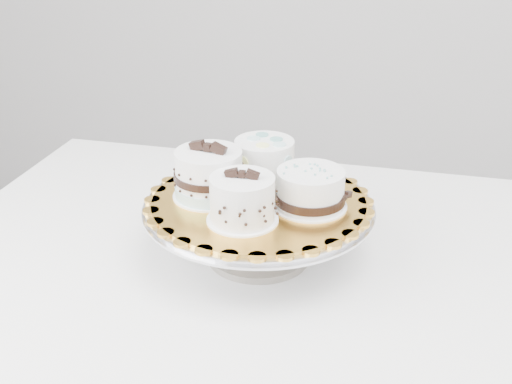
% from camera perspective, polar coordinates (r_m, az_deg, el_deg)
% --- Properties ---
extents(table, '(1.23, 0.82, 0.75)m').
position_cam_1_polar(table, '(1.14, 2.22, -8.65)').
color(table, white).
rests_on(table, floor).
extents(cake_stand, '(0.38, 0.38, 0.10)m').
position_cam_1_polar(cake_stand, '(1.06, 0.24, -2.48)').
color(cake_stand, gray).
rests_on(cake_stand, table).
extents(cake_board, '(0.46, 0.46, 0.01)m').
position_cam_1_polar(cake_board, '(1.04, 0.24, -0.80)').
color(cake_board, gold).
rests_on(cake_board, cake_stand).
extents(cake_swirl, '(0.11, 0.11, 0.09)m').
position_cam_1_polar(cake_swirl, '(0.96, -1.22, -0.75)').
color(cake_swirl, white).
rests_on(cake_swirl, cake_board).
extents(cake_banded, '(0.13, 0.13, 0.10)m').
position_cam_1_polar(cake_banded, '(1.04, -4.20, 1.43)').
color(cake_banded, white).
rests_on(cake_banded, cake_board).
extents(cake_dots, '(0.13, 0.13, 0.08)m').
position_cam_1_polar(cake_dots, '(1.09, 0.74, 2.80)').
color(cake_dots, white).
rests_on(cake_dots, cake_board).
extents(cake_ribbon, '(0.14, 0.14, 0.06)m').
position_cam_1_polar(cake_ribbon, '(1.01, 4.91, 0.18)').
color(cake_ribbon, white).
rests_on(cake_ribbon, cake_board).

